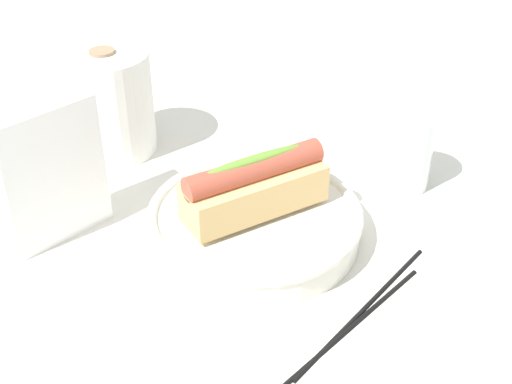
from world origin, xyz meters
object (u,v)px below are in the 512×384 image
(water_glass, at_px, (402,152))
(chopstick_near, at_px, (364,308))
(paper_towel_roll, at_px, (109,103))
(chopstick_far, at_px, (348,329))
(hotdog_front, at_px, (256,186))
(serving_bowl, at_px, (256,221))
(napkin_box, at_px, (47,171))

(water_glass, relative_size, chopstick_near, 0.41)
(paper_towel_roll, xyz_separation_m, chopstick_far, (0.04, -0.41, -0.06))
(water_glass, relative_size, paper_towel_roll, 0.67)
(hotdog_front, bearing_deg, chopstick_near, -82.30)
(water_glass, distance_m, chopstick_near, 0.23)
(serving_bowl, height_order, chopstick_near, serving_bowl)
(serving_bowl, distance_m, chopstick_near, 0.15)
(hotdog_front, height_order, water_glass, hotdog_front)
(serving_bowl, distance_m, paper_towel_roll, 0.26)
(serving_bowl, distance_m, chopstick_far, 0.16)
(chopstick_far, bearing_deg, napkin_box, 106.50)
(napkin_box, bearing_deg, water_glass, -31.05)
(hotdog_front, relative_size, chopstick_far, 0.70)
(hotdog_front, xyz_separation_m, napkin_box, (-0.17, 0.13, 0.01))
(hotdog_front, height_order, chopstick_near, hotdog_front)
(hotdog_front, bearing_deg, paper_towel_roll, 100.18)
(hotdog_front, xyz_separation_m, chopstick_far, (-0.01, -0.16, -0.06))
(water_glass, bearing_deg, chopstick_near, -142.22)
(water_glass, xyz_separation_m, napkin_box, (-0.37, 0.14, 0.03))
(paper_towel_roll, height_order, chopstick_far, paper_towel_roll)
(chopstick_near, bearing_deg, hotdog_front, 81.37)
(hotdog_front, height_order, napkin_box, napkin_box)
(chopstick_near, bearing_deg, serving_bowl, 81.37)
(water_glass, height_order, paper_towel_roll, paper_towel_roll)
(water_glass, bearing_deg, napkin_box, 158.97)
(chopstick_near, height_order, chopstick_far, same)
(serving_bowl, bearing_deg, napkin_box, 142.28)
(hotdog_front, height_order, chopstick_far, hotdog_front)
(napkin_box, relative_size, chopstick_far, 0.68)
(hotdog_front, xyz_separation_m, water_glass, (0.20, -0.01, -0.02))
(paper_towel_roll, bearing_deg, serving_bowl, -79.82)
(paper_towel_roll, bearing_deg, water_glass, -47.48)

